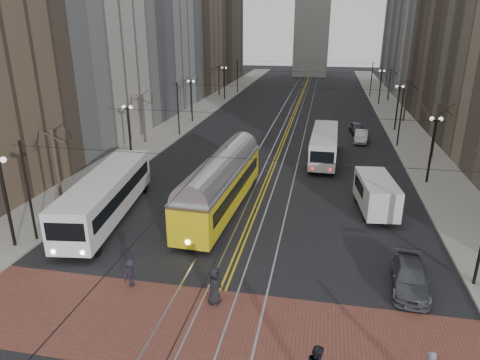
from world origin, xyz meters
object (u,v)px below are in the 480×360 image
at_px(sedan_grey, 357,128).
at_px(pedestrian_d, 131,273).
at_px(cargo_van, 376,196).
at_px(sedan_parked, 410,278).
at_px(streetcar, 221,188).
at_px(rear_bus, 324,146).
at_px(transit_bus, 107,197).
at_px(pedestrian_a, 214,285).
at_px(sedan_silver, 361,136).

xyz_separation_m(sedan_grey, pedestrian_d, (-13.56, -37.11, 0.13)).
distance_m(cargo_van, sedan_parked, 9.82).
bearing_deg(streetcar, rear_bus, 65.51).
distance_m(transit_bus, sedan_parked, 20.14).
xyz_separation_m(streetcar, sedan_parked, (12.00, -8.09, -1.02)).
distance_m(transit_bus, cargo_van, 19.28).
height_order(sedan_parked, pedestrian_a, pedestrian_a).
bearing_deg(streetcar, sedan_parked, -31.16).
height_order(transit_bus, sedan_grey, transit_bus).
bearing_deg(rear_bus, cargo_van, -71.30).
bearing_deg(cargo_van, sedan_grey, 83.21).
xyz_separation_m(sedan_grey, sedan_parked, (0.72, -34.51, -0.03)).
xyz_separation_m(rear_bus, sedan_grey, (4.00, 12.33, -0.80)).
xyz_separation_m(sedan_silver, pedestrian_d, (-13.81, -32.86, 0.11)).
relative_size(transit_bus, pedestrian_d, 8.14).
relative_size(transit_bus, pedestrian_a, 6.51).
bearing_deg(sedan_silver, pedestrian_a, -99.16).
relative_size(transit_bus, streetcar, 0.90).
xyz_separation_m(streetcar, sedan_silver, (11.52, 22.17, -0.98)).
xyz_separation_m(cargo_van, pedestrian_a, (-8.81, -12.91, -0.29)).
xyz_separation_m(cargo_van, sedan_grey, (0.12, 24.75, -0.62)).
bearing_deg(cargo_van, sedan_silver, 82.47).
bearing_deg(rear_bus, transit_bus, -129.26).
distance_m(transit_bus, pedestrian_d, 9.20).
bearing_deg(sedan_grey, cargo_van, -97.87).
bearing_deg(sedan_parked, rear_bus, 107.53).
bearing_deg(sedan_grey, rear_bus, -115.58).
relative_size(transit_bus, sedan_parked, 2.88).
height_order(transit_bus, streetcar, streetcar).
bearing_deg(rear_bus, sedan_parked, -76.63).
bearing_deg(pedestrian_d, rear_bus, -0.84).
xyz_separation_m(rear_bus, pedestrian_a, (-4.92, -25.32, -0.47)).
height_order(transit_bus, pedestrian_d, transit_bus).
distance_m(rear_bus, sedan_parked, 22.69).
distance_m(pedestrian_a, pedestrian_d, 4.67).
bearing_deg(sedan_parked, sedan_grey, 96.70).
bearing_deg(transit_bus, pedestrian_a, -46.89).
bearing_deg(rear_bus, sedan_grey, 73.36).
bearing_deg(sedan_silver, sedan_grey, 99.48).
distance_m(cargo_van, pedestrian_d, 18.27).
height_order(transit_bus, cargo_van, transit_bus).
bearing_deg(sedan_grey, sedan_parked, -96.40).
bearing_deg(sedan_grey, transit_bus, -130.01).
bearing_deg(sedan_grey, streetcar, -120.71).
bearing_deg(pedestrian_a, sedan_parked, -58.60).
xyz_separation_m(sedan_parked, pedestrian_d, (-14.28, -2.60, 0.15)).
height_order(streetcar, sedan_silver, streetcar).
bearing_deg(pedestrian_d, pedestrian_a, -76.48).
relative_size(sedan_silver, pedestrian_a, 2.12).
bearing_deg(pedestrian_a, rear_bus, 2.33).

